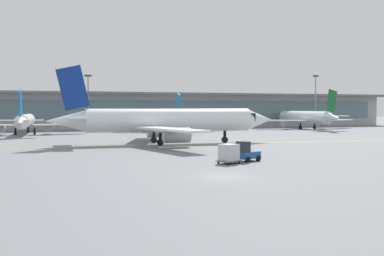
% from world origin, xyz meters
% --- Properties ---
extents(ground_plane, '(400.00, 400.00, 0.00)m').
position_xyz_m(ground_plane, '(0.00, 0.00, 0.00)').
color(ground_plane, slate).
extents(taxiway_centreline_stripe, '(109.90, 5.44, 0.01)m').
position_xyz_m(taxiway_centreline_stripe, '(5.19, 31.43, 0.00)').
color(taxiway_centreline_stripe, yellow).
rests_on(taxiway_centreline_stripe, ground_plane).
extents(terminal_concourse, '(182.76, 11.00, 9.60)m').
position_xyz_m(terminal_concourse, '(0.00, 88.45, 4.92)').
color(terminal_concourse, '#9EA3A8').
rests_on(terminal_concourse, ground_plane).
extents(gate_airplane_1, '(25.41, 27.35, 9.06)m').
position_xyz_m(gate_airplane_1, '(-16.40, 66.62, 2.72)').
color(gate_airplane_1, white).
rests_on(gate_airplane_1, ground_plane).
extents(gate_airplane_2, '(24.29, 26.19, 8.67)m').
position_xyz_m(gate_airplane_2, '(14.43, 67.39, 2.60)').
color(gate_airplane_2, white).
rests_on(gate_airplane_2, ground_plane).
extents(gate_airplane_3, '(28.25, 30.35, 10.06)m').
position_xyz_m(gate_airplane_3, '(52.41, 70.23, 3.02)').
color(gate_airplane_3, white).
rests_on(gate_airplane_3, ground_plane).
extents(taxiing_regional_jet, '(35.30, 32.82, 11.70)m').
position_xyz_m(taxiing_regional_jet, '(4.74, 33.45, 3.51)').
color(taxiing_regional_jet, white).
rests_on(taxiing_regional_jet, ground_plane).
extents(baggage_tug, '(2.95, 2.44, 2.10)m').
position_xyz_m(baggage_tug, '(6.29, 8.85, 0.89)').
color(baggage_tug, '#194C8C').
rests_on(baggage_tug, ground_plane).
extents(cargo_dolly_lead, '(2.58, 2.34, 1.94)m').
position_xyz_m(cargo_dolly_lead, '(3.83, 7.69, 1.05)').
color(cargo_dolly_lead, '#595B60').
rests_on(cargo_dolly_lead, ground_plane).
extents(apron_light_mast_1, '(1.80, 0.36, 13.76)m').
position_xyz_m(apron_light_mast_1, '(-1.98, 82.56, 7.56)').
color(apron_light_mast_1, gray).
rests_on(apron_light_mast_1, ground_plane).
extents(apron_light_mast_2, '(1.80, 0.36, 14.96)m').
position_xyz_m(apron_light_mast_2, '(62.28, 80.15, 8.17)').
color(apron_light_mast_2, gray).
rests_on(apron_light_mast_2, ground_plane).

